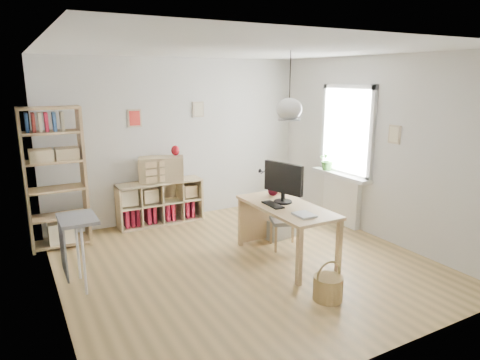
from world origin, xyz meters
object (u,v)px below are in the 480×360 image
chair (284,217)px  monitor (283,180)px  tall_bookshelf (54,173)px  cube_shelf (158,206)px  drawer_chest (161,169)px  desk (286,212)px  storage_chest (277,221)px

chair → monitor: bearing=-108.0°
tall_bookshelf → monitor: tall_bookshelf is taller
cube_shelf → drawer_chest: (0.07, -0.04, 0.62)m
drawer_chest → cube_shelf: bearing=169.0°
cube_shelf → monitor: size_ratio=2.29×
desk → drawer_chest: drawer_chest is taller
monitor → tall_bookshelf: bearing=129.6°
desk → drawer_chest: 2.40m
tall_bookshelf → cube_shelf: bearing=10.2°
desk → monitor: size_ratio=2.45×
desk → drawer_chest: (-0.96, 2.19, 0.27)m
tall_bookshelf → drawer_chest: (1.63, 0.24, -0.16)m
chair → cube_shelf: bearing=145.3°
storage_chest → monitor: size_ratio=1.22×
chair → drawer_chest: drawer_chest is taller
cube_shelf → tall_bookshelf: size_ratio=0.70×
desk → tall_bookshelf: bearing=143.0°
desk → tall_bookshelf: tall_bookshelf is taller
tall_bookshelf → storage_chest: (3.01, -1.11, -0.88)m
cube_shelf → monitor: (1.06, -2.09, 0.76)m
desk → monitor: (0.03, 0.14, 0.40)m
chair → storage_chest: 0.55m
cube_shelf → chair: chair is taller
tall_bookshelf → chair: 3.29m
cube_shelf → tall_bookshelf: 1.77m
tall_bookshelf → monitor: bearing=-34.7°
storage_chest → tall_bookshelf: bearing=151.0°
desk → chair: chair is taller
chair → drawer_chest: size_ratio=1.09×
desk → cube_shelf: size_ratio=1.07×
tall_bookshelf → storage_chest: tall_bookshelf is taller
tall_bookshelf → chair: size_ratio=2.57×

